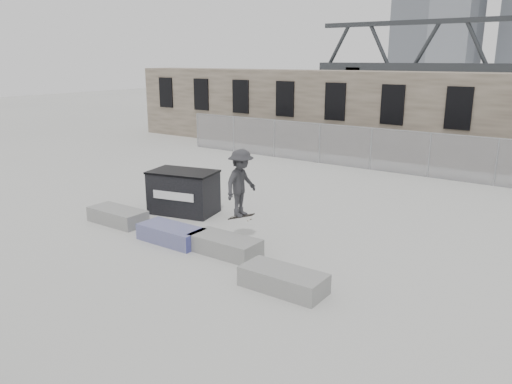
# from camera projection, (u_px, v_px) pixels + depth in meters

# --- Properties ---
(ground) EXTENTS (120.00, 120.00, 0.00)m
(ground) POSITION_uv_depth(u_px,v_px,m) (193.00, 247.00, 14.08)
(ground) COLOR #B9B9B4
(ground) RESTS_ON ground
(stone_wall) EXTENTS (36.00, 2.58, 4.50)m
(stone_wall) POSITION_uv_depth(u_px,v_px,m) (400.00, 115.00, 26.28)
(stone_wall) COLOR #675A4C
(stone_wall) RESTS_ON ground
(chainlink_fence) EXTENTS (22.06, 0.06, 2.02)m
(chainlink_fence) POSITION_uv_depth(u_px,v_px,m) (371.00, 148.00, 23.66)
(chainlink_fence) COLOR gray
(chainlink_fence) RESTS_ON ground
(planter_far_left) EXTENTS (2.00, 0.90, 0.47)m
(planter_far_left) POSITION_uv_depth(u_px,v_px,m) (118.00, 215.00, 16.10)
(planter_far_left) COLOR gray
(planter_far_left) RESTS_ON ground
(planter_center_left) EXTENTS (2.00, 0.90, 0.47)m
(planter_center_left) POSITION_uv_depth(u_px,v_px,m) (171.00, 233.00, 14.44)
(planter_center_left) COLOR navy
(planter_center_left) RESTS_ON ground
(planter_center_right) EXTENTS (2.00, 0.90, 0.47)m
(planter_center_right) POSITION_uv_depth(u_px,v_px,m) (225.00, 244.00, 13.58)
(planter_center_right) COLOR gray
(planter_center_right) RESTS_ON ground
(planter_offset) EXTENTS (2.00, 0.90, 0.47)m
(planter_offset) POSITION_uv_depth(u_px,v_px,m) (283.00, 279.00, 11.44)
(planter_offset) COLOR gray
(planter_offset) RESTS_ON ground
(dumpster) EXTENTS (2.49, 1.83, 1.47)m
(dumpster) POSITION_uv_depth(u_px,v_px,m) (184.00, 192.00, 17.06)
(dumpster) COLOR black
(dumpster) RESTS_ON ground
(skateboarder) EXTENTS (0.80, 1.25, 2.06)m
(skateboarder) POSITION_uv_depth(u_px,v_px,m) (241.00, 183.00, 13.86)
(skateboarder) COLOR #2D2D30
(skateboarder) RESTS_ON ground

